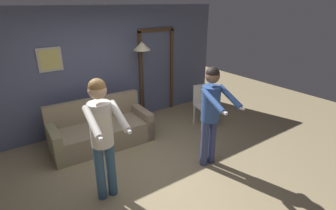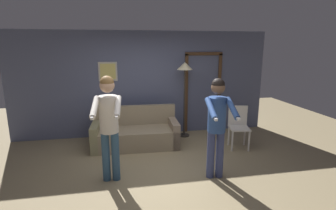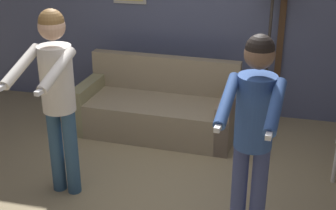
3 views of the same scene
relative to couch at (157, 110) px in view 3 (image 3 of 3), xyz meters
The scene contains 6 objects.
ground_plane 1.47m from the couch, 78.74° to the right, with size 12.00×12.00×0.00m, color #94825F.
back_wall_assembly 1.34m from the couch, 69.86° to the left, with size 6.40×0.10×2.60m.
couch is the anchor object (origin of this frame).
torchiere_lamp 1.87m from the couch, 19.86° to the left, with size 0.38×0.38×1.86m.
person_standing_left 1.80m from the couch, 108.79° to the right, with size 0.47×0.74×1.78m.
person_standing_right 2.28m from the couch, 54.54° to the right, with size 0.47×0.72×1.73m.
Camera 3 is at (1.11, -3.63, 2.57)m, focal length 50.00 mm.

